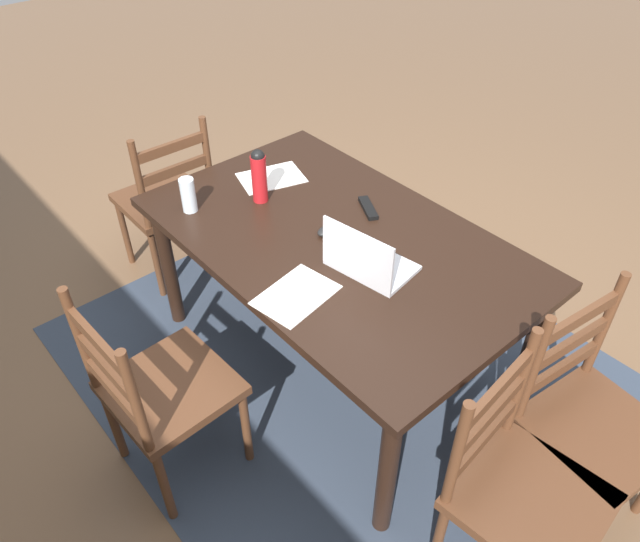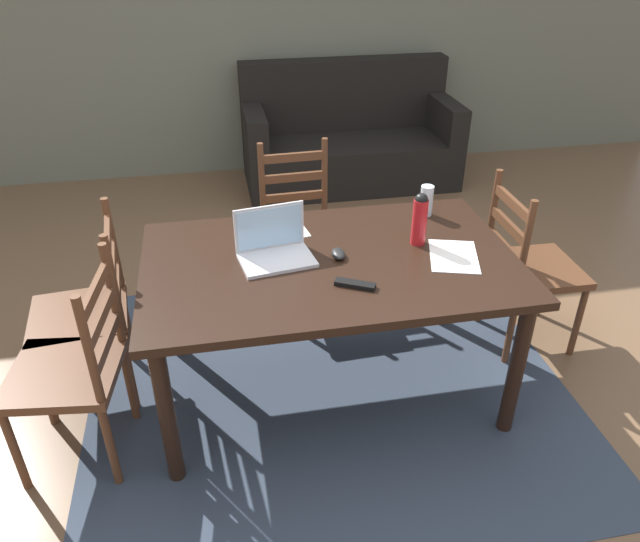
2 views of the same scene
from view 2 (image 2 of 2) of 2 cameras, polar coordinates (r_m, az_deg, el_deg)
The scene contains 16 objects.
ground_plane at distance 3.14m, azimuth 0.84°, elevation -10.85°, with size 14.00×14.00×0.00m, color brown.
area_rug at distance 3.14m, azimuth 0.85°, elevation -10.81°, with size 2.37×2.11×0.01m, color #333D4C.
wall_back at distance 5.49m, azimuth -6.17°, elevation 23.16°, with size 8.00×0.12×2.70m, color #6B6D5B.
dining_table at distance 2.74m, azimuth 0.95°, elevation -0.39°, with size 1.67×1.02×0.75m.
chair_far_head at distance 3.60m, azimuth -1.94°, elevation 4.04°, with size 0.46×0.46×0.95m.
chair_left_near at distance 2.72m, azimuth -22.26°, elevation -8.71°, with size 0.49×0.49×0.95m.
chair_right_far at distance 3.38m, azimuth 19.15°, elevation 0.30°, with size 0.45×0.45×0.95m.
chair_left_far at distance 3.05m, azimuth -21.12°, elevation -3.74°, with size 0.48×0.48×0.95m.
couch at distance 5.38m, azimuth 2.70°, elevation 12.20°, with size 1.80×0.80×1.00m.
laptop at distance 2.69m, azimuth -4.41°, elevation 2.43°, with size 0.35×0.27×0.23m.
water_bottle at distance 2.80m, azimuth 9.41°, elevation 4.97°, with size 0.07×0.07×0.25m.
drinking_glass at distance 3.11m, azimuth 10.03°, elevation 6.57°, with size 0.07×0.07×0.16m, color silver.
computer_mouse at distance 2.70m, azimuth 1.75°, elevation 1.65°, with size 0.06×0.10×0.03m, color black.
tv_remote at distance 2.50m, azimuth 3.33°, elevation -1.27°, with size 0.04×0.17×0.02m, color black.
paper_stack_left at distance 2.78m, azimuth 12.52°, elevation 1.38°, with size 0.21×0.30×0.00m, color white.
paper_stack_right at distance 2.98m, azimuth -3.69°, elevation 4.23°, with size 0.21×0.30×0.00m, color white.
Camera 2 is at (-0.48, -2.28, 2.10)m, focal length 33.84 mm.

